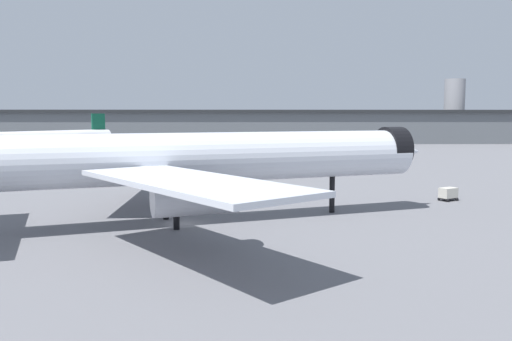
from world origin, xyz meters
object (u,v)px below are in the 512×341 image
at_px(baggage_cart_trailing, 448,194).
at_px(traffic_cone_wingtip, 229,181).
at_px(airliner_far_taxiway, 50,139).
at_px(airliner_near_gate, 190,159).

distance_m(baggage_cart_trailing, traffic_cone_wingtip, 37.49).
relative_size(airliner_far_taxiway, baggage_cart_trailing, 13.43).
xyz_separation_m(airliner_far_taxiway, traffic_cone_wingtip, (50.41, -53.28, -5.20)).
bearing_deg(baggage_cart_trailing, airliner_near_gate, 172.94).
xyz_separation_m(baggage_cart_trailing, traffic_cone_wingtip, (-31.25, 20.71, -0.66)).
bearing_deg(baggage_cart_trailing, traffic_cone_wingtip, 117.11).
bearing_deg(airliner_far_taxiway, baggage_cart_trailing, 85.60).
bearing_deg(traffic_cone_wingtip, airliner_near_gate, -95.49).
distance_m(airliner_near_gate, traffic_cone_wingtip, 35.70).
height_order(airliner_near_gate, baggage_cart_trailing, airliner_near_gate).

